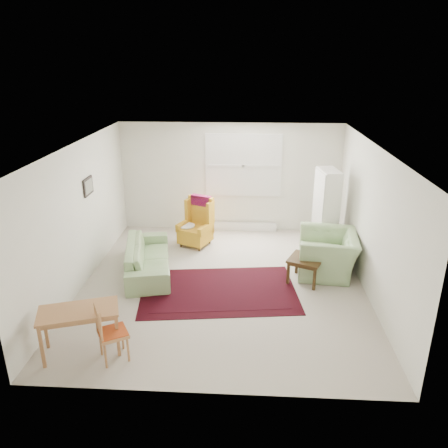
# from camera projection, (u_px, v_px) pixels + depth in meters

# --- Properties ---
(room) EXTENTS (5.04, 5.54, 2.51)m
(room) POSITION_uv_depth(u_px,v_px,m) (225.00, 215.00, 7.63)
(room) COLOR #B9AE9E
(room) RESTS_ON ground
(rug) EXTENTS (2.88, 2.04, 0.03)m
(rug) POSITION_uv_depth(u_px,v_px,m) (219.00, 290.00, 7.65)
(rug) COLOR black
(rug) RESTS_ON ground
(sofa) EXTENTS (1.16, 2.10, 0.80)m
(sofa) POSITION_uv_depth(u_px,v_px,m) (148.00, 252.00, 8.22)
(sofa) COLOR #88A870
(sofa) RESTS_ON ground
(armchair) EXTENTS (1.17, 1.31, 0.93)m
(armchair) POSITION_uv_depth(u_px,v_px,m) (328.00, 249.00, 8.17)
(armchair) COLOR #88A870
(armchair) RESTS_ON ground
(wingback_chair) EXTENTS (0.82, 0.84, 1.06)m
(wingback_chair) POSITION_uv_depth(u_px,v_px,m) (195.00, 222.00, 9.34)
(wingback_chair) COLOR gold
(wingback_chair) RESTS_ON ground
(coffee_table) EXTENTS (0.76, 0.76, 0.47)m
(coffee_table) POSITION_uv_depth(u_px,v_px,m) (305.00, 270.00, 7.91)
(coffee_table) COLOR #3D2912
(coffee_table) RESTS_ON ground
(stool) EXTENTS (0.36, 0.36, 0.46)m
(stool) POSITION_uv_depth(u_px,v_px,m) (187.00, 235.00, 9.47)
(stool) COLOR white
(stool) RESTS_ON ground
(cabinet) EXTENTS (0.46, 0.74, 1.73)m
(cabinet) POSITION_uv_depth(u_px,v_px,m) (326.00, 211.00, 9.04)
(cabinet) COLOR white
(cabinet) RESTS_ON ground
(desk) EXTENTS (1.16, 0.83, 0.66)m
(desk) POSITION_uv_depth(u_px,v_px,m) (81.00, 331.00, 5.97)
(desk) COLOR #B07747
(desk) RESTS_ON ground
(desk_chair) EXTENTS (0.50, 0.50, 0.84)m
(desk_chair) POSITION_uv_depth(u_px,v_px,m) (113.00, 332.00, 5.80)
(desk_chair) COLOR #B07747
(desk_chair) RESTS_ON ground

